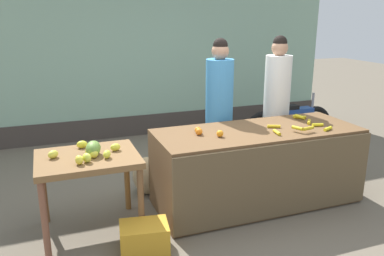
% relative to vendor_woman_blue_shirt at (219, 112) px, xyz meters
% --- Properties ---
extents(ground_plane, '(24.00, 24.00, 0.00)m').
position_rel_vendor_woman_blue_shirt_xyz_m(ground_plane, '(-0.38, -0.69, -0.92)').
color(ground_plane, '#665B4C').
extents(market_wall_back, '(7.07, 0.23, 3.39)m').
position_rel_vendor_woman_blue_shirt_xyz_m(market_wall_back, '(-0.38, 2.44, 0.74)').
color(market_wall_back, '#8CB299').
rests_on(market_wall_back, ground).
extents(fruit_stall_counter, '(2.29, 0.91, 0.87)m').
position_rel_vendor_woman_blue_shirt_xyz_m(fruit_stall_counter, '(0.16, -0.71, -0.49)').
color(fruit_stall_counter, brown).
rests_on(fruit_stall_counter, ground).
extents(side_table_wooden, '(0.96, 0.76, 0.80)m').
position_rel_vendor_woman_blue_shirt_xyz_m(side_table_wooden, '(-1.69, -0.69, -0.23)').
color(side_table_wooden, brown).
rests_on(side_table_wooden, ground).
extents(banana_bunch_pile, '(0.71, 0.66, 0.07)m').
position_rel_vendor_woman_blue_shirt_xyz_m(banana_bunch_pile, '(0.69, -0.74, -0.03)').
color(banana_bunch_pile, gold).
rests_on(banana_bunch_pile, fruit_stall_counter).
extents(orange_pile, '(0.25, 0.28, 0.07)m').
position_rel_vendor_woman_blue_shirt_xyz_m(orange_pile, '(-0.46, -0.68, -0.02)').
color(orange_pile, orange).
rests_on(orange_pile, fruit_stall_counter).
extents(mango_papaya_pile, '(0.71, 0.55, 0.14)m').
position_rel_vendor_woman_blue_shirt_xyz_m(mango_papaya_pile, '(-1.66, -0.71, -0.07)').
color(mango_papaya_pile, yellow).
rests_on(mango_papaya_pile, side_table_wooden).
extents(vendor_woman_blue_shirt, '(0.34, 0.34, 1.83)m').
position_rel_vendor_woman_blue_shirt_xyz_m(vendor_woman_blue_shirt, '(0.00, 0.00, 0.00)').
color(vendor_woman_blue_shirt, '#33333D').
rests_on(vendor_woman_blue_shirt, ground).
extents(vendor_woman_white_shirt, '(0.34, 0.34, 1.84)m').
position_rel_vendor_woman_blue_shirt_xyz_m(vendor_woman_white_shirt, '(0.84, 0.02, 0.01)').
color(vendor_woman_white_shirt, '#33333D').
rests_on(vendor_woman_white_shirt, ground).
extents(parked_motorcycle, '(1.60, 0.18, 0.88)m').
position_rel_vendor_woman_blue_shirt_xyz_m(parked_motorcycle, '(1.60, 0.82, -0.52)').
color(parked_motorcycle, black).
rests_on(parked_motorcycle, ground).
extents(produce_crate, '(0.49, 0.39, 0.26)m').
position_rel_vendor_woman_blue_shirt_xyz_m(produce_crate, '(-1.28, -1.22, -0.79)').
color(produce_crate, gold).
rests_on(produce_crate, ground).
extents(produce_sack, '(0.47, 0.46, 0.46)m').
position_rel_vendor_woman_blue_shirt_xyz_m(produce_sack, '(-0.96, -0.06, -0.69)').
color(produce_sack, tan).
rests_on(produce_sack, ground).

